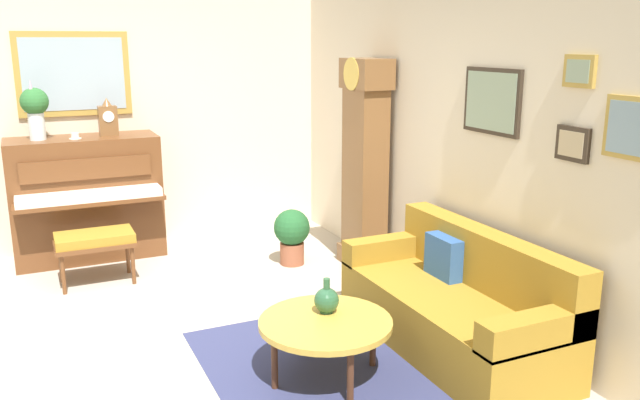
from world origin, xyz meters
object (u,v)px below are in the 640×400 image
object	(u,v)px
piano	(87,198)
mantel_clock	(108,119)
piano_bench	(95,241)
couch	(456,305)
grandfather_clock	(365,170)
potted_plant	(292,233)
teacup	(75,136)
coffee_table	(325,324)
flower_vase	(35,107)
green_jug	(327,300)

from	to	relation	value
piano	mantel_clock	bearing A→B (deg)	89.39
piano_bench	couch	size ratio (longest dim) A/B	0.37
grandfather_clock	potted_plant	xyz separation A→B (m)	(-0.33, -0.63, -0.64)
couch	teacup	xyz separation A→B (m)	(-3.14, -2.28, 0.96)
coffee_table	teacup	bearing A→B (deg)	-158.94
couch	piano_bench	bearing A→B (deg)	-137.12
teacup	grandfather_clock	bearing A→B (deg)	62.27
mantel_clock	flower_vase	size ratio (longest dim) A/B	0.66
coffee_table	couch	bearing A→B (deg)	91.10
piano	mantel_clock	distance (m)	0.83
grandfather_clock	flower_vase	bearing A→B (deg)	-116.21
grandfather_clock	teacup	size ratio (longest dim) A/B	17.50
green_jug	flower_vase	bearing A→B (deg)	-152.79
teacup	potted_plant	bearing A→B (deg)	62.16
flower_vase	potted_plant	world-z (taller)	flower_vase
mantel_clock	flower_vase	distance (m)	0.67
couch	coffee_table	size ratio (longest dim) A/B	2.16
piano_bench	grandfather_clock	world-z (taller)	grandfather_clock
piano	couch	xyz separation A→B (m)	(3.22, 2.21, -0.32)
potted_plant	mantel_clock	bearing A→B (deg)	-124.67
teacup	green_jug	distance (m)	3.40
coffee_table	potted_plant	size ratio (longest dim) A/B	1.57
mantel_clock	flower_vase	world-z (taller)	flower_vase
piano_bench	green_jug	bearing A→B (deg)	28.10
piano_bench	green_jug	size ratio (longest dim) A/B	2.92
coffee_table	potted_plant	bearing A→B (deg)	163.30
green_jug	piano	bearing A→B (deg)	-158.84
teacup	flower_vase	bearing A→B (deg)	-103.47
mantel_clock	coffee_table	bearing A→B (deg)	15.35
grandfather_clock	green_jug	world-z (taller)	grandfather_clock
piano	mantel_clock	world-z (taller)	mantel_clock
teacup	potted_plant	distance (m)	2.32
grandfather_clock	flower_vase	distance (m)	3.21
green_jug	coffee_table	bearing A→B (deg)	-28.30
piano_bench	teacup	bearing A→B (deg)	-177.07
piano	coffee_table	size ratio (longest dim) A/B	1.64
piano_bench	coffee_table	world-z (taller)	piano_bench
couch	piano	bearing A→B (deg)	-145.52
couch	potted_plant	xyz separation A→B (m)	(-2.15, -0.41, 0.01)
piano	green_jug	xyz separation A→B (m)	(3.13, 1.21, -0.13)
teacup	mantel_clock	bearing A→B (deg)	103.52
flower_vase	teacup	bearing A→B (deg)	76.53
teacup	couch	bearing A→B (deg)	35.95
grandfather_clock	mantel_clock	bearing A→B (deg)	-122.67
couch	flower_vase	size ratio (longest dim) A/B	3.28
flower_vase	potted_plant	xyz separation A→B (m)	(1.07, 2.20, -1.24)
grandfather_clock	potted_plant	distance (m)	0.96
piano	coffee_table	bearing A→B (deg)	19.56
potted_plant	flower_vase	bearing A→B (deg)	-115.86
green_jug	potted_plant	world-z (taller)	green_jug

